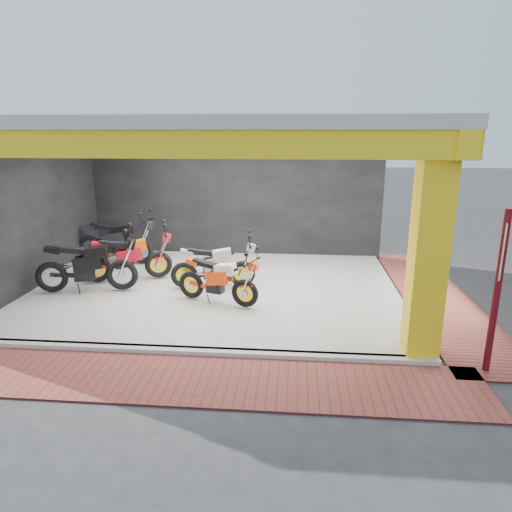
# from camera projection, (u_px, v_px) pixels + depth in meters

# --- Properties ---
(ground) EXTENTS (80.00, 80.00, 0.00)m
(ground) POSITION_uv_depth(u_px,v_px,m) (198.00, 328.00, 8.34)
(ground) COLOR #2D2D30
(ground) RESTS_ON ground
(showroom_floor) EXTENTS (8.00, 6.00, 0.10)m
(showroom_floor) POSITION_uv_depth(u_px,v_px,m) (216.00, 289.00, 10.25)
(showroom_floor) COLOR white
(showroom_floor) RESTS_ON ground
(showroom_ceiling) EXTENTS (8.40, 6.40, 0.20)m
(showroom_ceiling) POSITION_uv_depth(u_px,v_px,m) (212.00, 125.00, 9.32)
(showroom_ceiling) COLOR beige
(showroom_ceiling) RESTS_ON corner_column
(back_wall) EXTENTS (8.20, 0.20, 3.50)m
(back_wall) POSITION_uv_depth(u_px,v_px,m) (234.00, 195.00, 12.78)
(back_wall) COLOR black
(back_wall) RESTS_ON ground
(left_wall) EXTENTS (0.20, 6.20, 3.50)m
(left_wall) POSITION_uv_depth(u_px,v_px,m) (33.00, 212.00, 10.15)
(left_wall) COLOR black
(left_wall) RESTS_ON ground
(corner_column) EXTENTS (0.50, 0.50, 3.50)m
(corner_column) POSITION_uv_depth(u_px,v_px,m) (429.00, 250.00, 6.84)
(corner_column) COLOR yellow
(corner_column) RESTS_ON ground
(header_beam_front) EXTENTS (8.40, 0.30, 0.40)m
(header_beam_front) POSITION_uv_depth(u_px,v_px,m) (175.00, 144.00, 6.51)
(header_beam_front) COLOR yellow
(header_beam_front) RESTS_ON corner_column
(header_beam_right) EXTENTS (0.30, 6.40, 0.40)m
(header_beam_right) POSITION_uv_depth(u_px,v_px,m) (411.00, 141.00, 9.05)
(header_beam_right) COLOR yellow
(header_beam_right) RESTS_ON corner_column
(floor_kerb) EXTENTS (8.00, 0.20, 0.10)m
(floor_kerb) POSITION_uv_depth(u_px,v_px,m) (184.00, 351.00, 7.35)
(floor_kerb) COLOR white
(floor_kerb) RESTS_ON ground
(paver_front) EXTENTS (9.00, 1.40, 0.03)m
(paver_front) POSITION_uv_depth(u_px,v_px,m) (171.00, 378.00, 6.61)
(paver_front) COLOR maroon
(paver_front) RESTS_ON ground
(paver_right) EXTENTS (1.40, 7.00, 0.03)m
(paver_right) POSITION_uv_depth(u_px,v_px,m) (436.00, 297.00, 9.85)
(paver_right) COLOR maroon
(paver_right) RESTS_ON ground
(signpost) EXTENTS (0.16, 0.32, 2.47)m
(signpost) POSITION_uv_depth(u_px,v_px,m) (498.00, 286.00, 6.47)
(signpost) COLOR #5A0D14
(signpost) RESTS_ON ground
(moto_hero) EXTENTS (2.03, 1.29, 1.16)m
(moto_hero) POSITION_uv_depth(u_px,v_px,m) (245.00, 280.00, 8.88)
(moto_hero) COLOR #FC410A
(moto_hero) RESTS_ON showroom_floor
(moto_row_a) EXTENTS (2.07, 1.05, 1.21)m
(moto_row_a) POSITION_uv_depth(u_px,v_px,m) (242.00, 261.00, 10.07)
(moto_row_a) COLOR #999CA0
(moto_row_a) RESTS_ON showroom_floor
(moto_row_b) EXTENTS (2.39, 1.27, 1.39)m
(moto_row_b) POSITION_uv_depth(u_px,v_px,m) (121.00, 260.00, 9.82)
(moto_row_b) COLOR black
(moto_row_b) RESTS_ON showroom_floor
(moto_row_c) EXTENTS (2.28, 1.47, 1.31)m
(moto_row_c) POSITION_uv_depth(u_px,v_px,m) (158.00, 252.00, 10.67)
(moto_row_c) COLOR red
(moto_row_c) RESTS_ON showroom_floor
(moto_row_d) EXTENTS (2.35, 1.09, 1.39)m
(moto_row_d) POSITION_uv_depth(u_px,v_px,m) (140.00, 238.00, 11.83)
(moto_row_d) COLOR black
(moto_row_d) RESTS_ON showroom_floor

